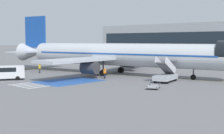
{
  "coord_description": "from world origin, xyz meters",
  "views": [
    {
      "loc": [
        38.54,
        -40.08,
        6.21
      ],
      "look_at": [
        2.86,
        -2.7,
        1.7
      ],
      "focal_mm": 50.0,
      "sensor_mm": 36.0,
      "label": 1
    }
  ],
  "objects_px": {
    "ground_crew_2": "(105,72)",
    "baggage_cart": "(153,87)",
    "ground_crew_0": "(97,70)",
    "boarding_stairs_forward": "(166,75)",
    "airliner": "(118,55)",
    "fuel_tanker": "(158,58)",
    "ground_crew_1": "(40,68)",
    "service_van_1": "(6,72)"
  },
  "relations": [
    {
      "from": "boarding_stairs_forward",
      "to": "service_van_1",
      "type": "xyz_separation_m",
      "value": [
        -19.18,
        -15.25,
        0.33
      ]
    },
    {
      "from": "boarding_stairs_forward",
      "to": "fuel_tanker",
      "type": "distance_m",
      "value": 30.73
    },
    {
      "from": "ground_crew_2",
      "to": "ground_crew_0",
      "type": "bearing_deg",
      "value": 61.02
    },
    {
      "from": "airliner",
      "to": "ground_crew_0",
      "type": "bearing_deg",
      "value": -35.77
    },
    {
      "from": "service_van_1",
      "to": "baggage_cart",
      "type": "distance_m",
      "value": 23.38
    },
    {
      "from": "baggage_cart",
      "to": "ground_crew_1",
      "type": "xyz_separation_m",
      "value": [
        -26.2,
        0.25,
        0.82
      ]
    },
    {
      "from": "boarding_stairs_forward",
      "to": "ground_crew_0",
      "type": "height_order",
      "value": "boarding_stairs_forward"
    },
    {
      "from": "airliner",
      "to": "boarding_stairs_forward",
      "type": "height_order",
      "value": "airliner"
    },
    {
      "from": "ground_crew_1",
      "to": "ground_crew_2",
      "type": "relative_size",
      "value": 1.04
    },
    {
      "from": "airliner",
      "to": "ground_crew_1",
      "type": "height_order",
      "value": "airliner"
    },
    {
      "from": "fuel_tanker",
      "to": "ground_crew_2",
      "type": "xyz_separation_m",
      "value": [
        9.48,
        -27.82,
        -0.8
      ]
    },
    {
      "from": "ground_crew_0",
      "to": "ground_crew_2",
      "type": "relative_size",
      "value": 1.04
    },
    {
      "from": "airliner",
      "to": "ground_crew_1",
      "type": "xyz_separation_m",
      "value": [
        -12.25,
        -8.23,
        -2.53
      ]
    },
    {
      "from": "boarding_stairs_forward",
      "to": "ground_crew_2",
      "type": "relative_size",
      "value": 3.1
    },
    {
      "from": "ground_crew_1",
      "to": "ground_crew_2",
      "type": "bearing_deg",
      "value": 73.6
    },
    {
      "from": "service_van_1",
      "to": "ground_crew_2",
      "type": "height_order",
      "value": "service_van_1"
    },
    {
      "from": "service_van_1",
      "to": "ground_crew_0",
      "type": "xyz_separation_m",
      "value": [
        6.11,
        13.76,
        -0.23
      ]
    },
    {
      "from": "boarding_stairs_forward",
      "to": "service_van_1",
      "type": "distance_m",
      "value": 24.51
    },
    {
      "from": "boarding_stairs_forward",
      "to": "baggage_cart",
      "type": "relative_size",
      "value": 1.84
    },
    {
      "from": "ground_crew_2",
      "to": "baggage_cart",
      "type": "bearing_deg",
      "value": -105.27
    },
    {
      "from": "ground_crew_0",
      "to": "service_van_1",
      "type": "bearing_deg",
      "value": 103.28
    },
    {
      "from": "baggage_cart",
      "to": "fuel_tanker",
      "type": "bearing_deg",
      "value": 97.26
    },
    {
      "from": "ground_crew_0",
      "to": "ground_crew_2",
      "type": "distance_m",
      "value": 4.3
    },
    {
      "from": "airliner",
      "to": "ground_crew_2",
      "type": "xyz_separation_m",
      "value": [
        2.26,
        -5.58,
        -2.57
      ]
    },
    {
      "from": "ground_crew_0",
      "to": "ground_crew_2",
      "type": "bearing_deg",
      "value": -170.43
    },
    {
      "from": "airliner",
      "to": "ground_crew_0",
      "type": "height_order",
      "value": "airliner"
    },
    {
      "from": "fuel_tanker",
      "to": "ground_crew_0",
      "type": "relative_size",
      "value": 4.79
    },
    {
      "from": "boarding_stairs_forward",
      "to": "airliner",
      "type": "bearing_deg",
      "value": 157.27
    },
    {
      "from": "fuel_tanker",
      "to": "ground_crew_1",
      "type": "bearing_deg",
      "value": -102.48
    },
    {
      "from": "fuel_tanker",
      "to": "ground_crew_0",
      "type": "bearing_deg",
      "value": -80.73
    },
    {
      "from": "fuel_tanker",
      "to": "ground_crew_1",
      "type": "relative_size",
      "value": 4.78
    },
    {
      "from": "airliner",
      "to": "baggage_cart",
      "type": "height_order",
      "value": "airliner"
    },
    {
      "from": "baggage_cart",
      "to": "ground_crew_0",
      "type": "distance_m",
      "value": 16.27
    },
    {
      "from": "ground_crew_2",
      "to": "fuel_tanker",
      "type": "bearing_deg",
      "value": 17.47
    },
    {
      "from": "boarding_stairs_forward",
      "to": "ground_crew_2",
      "type": "distance_m",
      "value": 9.89
    },
    {
      "from": "airliner",
      "to": "ground_crew_0",
      "type": "xyz_separation_m",
      "value": [
        -1.55,
        -3.59,
        -2.53
      ]
    },
    {
      "from": "airliner",
      "to": "fuel_tanker",
      "type": "distance_m",
      "value": 23.45
    },
    {
      "from": "airliner",
      "to": "ground_crew_2",
      "type": "bearing_deg",
      "value": 9.65
    },
    {
      "from": "boarding_stairs_forward",
      "to": "baggage_cart",
      "type": "xyz_separation_m",
      "value": [
        2.42,
        -6.38,
        -0.72
      ]
    },
    {
      "from": "baggage_cart",
      "to": "service_van_1",
      "type": "bearing_deg",
      "value": 175.02
    },
    {
      "from": "baggage_cart",
      "to": "boarding_stairs_forward",
      "type": "bearing_deg",
      "value": 83.5
    },
    {
      "from": "service_van_1",
      "to": "boarding_stairs_forward",
      "type": "bearing_deg",
      "value": -113.4
    }
  ]
}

